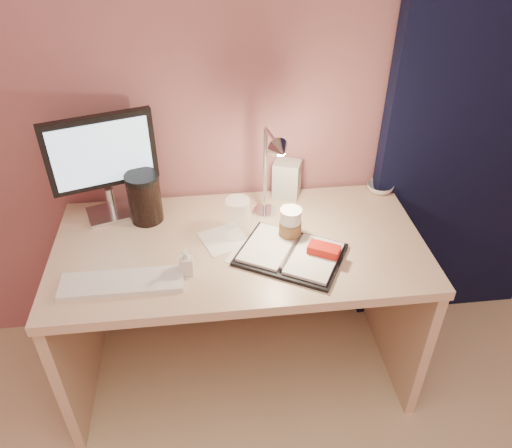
{
  "coord_description": "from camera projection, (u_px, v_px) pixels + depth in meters",
  "views": [
    {
      "loc": [
        -0.11,
        -0.1,
        1.9
      ],
      "look_at": [
        0.06,
        1.33,
        0.85
      ],
      "focal_mm": 35.0,
      "sensor_mm": 36.0,
      "label": 1
    }
  ],
  "objects": [
    {
      "name": "room",
      "position": [
        468.0,
        98.0,
        1.99
      ],
      "size": [
        3.5,
        3.5,
        3.5
      ],
      "color": "#C6B28E",
      "rests_on": "ground"
    },
    {
      "name": "desk",
      "position": [
        239.0,
        274.0,
        2.08
      ],
      "size": [
        1.4,
        0.7,
        0.73
      ],
      "color": "#C4A98A",
      "rests_on": "ground"
    },
    {
      "name": "monitor",
      "position": [
        102.0,
        158.0,
        1.89
      ],
      "size": [
        0.4,
        0.2,
        0.43
      ],
      "rotation": [
        0.0,
        0.0,
        0.3
      ],
      "color": "silver",
      "rests_on": "desk"
    },
    {
      "name": "keyboard",
      "position": [
        122.0,
        283.0,
        1.7
      ],
      "size": [
        0.42,
        0.12,
        0.02
      ],
      "primitive_type": "cube",
      "rotation": [
        0.0,
        0.0,
        -0.0
      ],
      "color": "white",
      "rests_on": "desk"
    },
    {
      "name": "planner",
      "position": [
        294.0,
        253.0,
        1.82
      ],
      "size": [
        0.45,
        0.42,
        0.06
      ],
      "rotation": [
        0.0,
        0.0,
        -0.52
      ],
      "color": "black",
      "rests_on": "desk"
    },
    {
      "name": "paper_a",
      "position": [
        224.0,
        239.0,
        1.91
      ],
      "size": [
        0.21,
        0.21,
        0.0
      ],
      "primitive_type": "cube",
      "rotation": [
        0.0,
        0.0,
        0.35
      ],
      "color": "white",
      "rests_on": "desk"
    },
    {
      "name": "paper_b",
      "position": [
        250.0,
        256.0,
        1.83
      ],
      "size": [
        0.19,
        0.19,
        0.0
      ],
      "primitive_type": "cube",
      "rotation": [
        0.0,
        0.0,
        -0.52
      ],
      "color": "white",
      "rests_on": "desk"
    },
    {
      "name": "coffee_cup",
      "position": [
        290.0,
        226.0,
        1.87
      ],
      "size": [
        0.08,
        0.08,
        0.14
      ],
      "color": "silver",
      "rests_on": "desk"
    },
    {
      "name": "clear_cup",
      "position": [
        238.0,
        218.0,
        1.88
      ],
      "size": [
        0.09,
        0.09,
        0.16
      ],
      "primitive_type": "cylinder",
      "color": "white",
      "rests_on": "desk"
    },
    {
      "name": "bowl",
      "position": [
        380.0,
        188.0,
        2.17
      ],
      "size": [
        0.12,
        0.12,
        0.04
      ],
      "primitive_type": "imported",
      "rotation": [
        0.0,
        0.0,
        0.09
      ],
      "color": "silver",
      "rests_on": "desk"
    },
    {
      "name": "lotion_bottle",
      "position": [
        186.0,
        261.0,
        1.72
      ],
      "size": [
        0.05,
        0.05,
        0.1
      ],
      "primitive_type": "imported",
      "rotation": [
        0.0,
        0.0,
        -0.07
      ],
      "color": "silver",
      "rests_on": "desk"
    },
    {
      "name": "dark_jar",
      "position": [
        145.0,
        200.0,
        1.96
      ],
      "size": [
        0.13,
        0.13,
        0.18
      ],
      "primitive_type": "cylinder",
      "color": "black",
      "rests_on": "desk"
    },
    {
      "name": "product_box",
      "position": [
        287.0,
        179.0,
        2.11
      ],
      "size": [
        0.13,
        0.12,
        0.16
      ],
      "primitive_type": "cube",
      "rotation": [
        0.0,
        0.0,
        -0.38
      ],
      "color": "silver",
      "rests_on": "desk"
    },
    {
      "name": "desk_lamp",
      "position": [
        264.0,
        172.0,
        1.82
      ],
      "size": [
        0.12,
        0.25,
        0.41
      ],
      "rotation": [
        0.0,
        0.0,
        0.18
      ],
      "color": "silver",
      "rests_on": "desk"
    }
  ]
}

